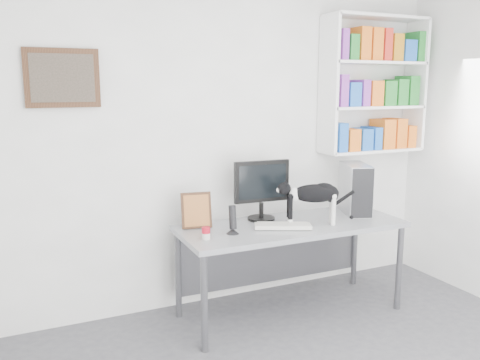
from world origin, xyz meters
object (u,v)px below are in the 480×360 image
Objects in this scene: keyboard at (283,226)px; cat at (313,204)px; pc_tower at (355,188)px; speaker at (233,219)px; desk at (291,269)px; monitor at (261,190)px; leaning_print at (196,210)px; soup_can at (206,233)px; bookshelf at (374,85)px.

cat reaches higher than keyboard.
speaker is at bearing -151.70° from pc_tower.
monitor is (-0.16, 0.21, 0.63)m from desk.
pc_tower is (0.69, 0.09, 0.59)m from desk.
speaker is at bearing -173.54° from desk.
desk is 0.57m from cat.
keyboard is (0.04, -0.29, -0.24)m from monitor.
monitor is 1.18× the size of pc_tower.
monitor reaches higher than pc_tower.
desk is 0.92m from leaning_print.
soup_can is at bearing -148.86° from monitor.
soup_can is at bearing -152.48° from keyboard.
desk is 8.11× the size of speaker.
leaning_print is 0.33m from soup_can.
bookshelf is 0.68× the size of desk.
pc_tower is 0.58m from cat.
soup_can reaches higher than keyboard.
bookshelf is 2.91× the size of pc_tower.
leaning_print is (-0.61, 0.29, 0.13)m from keyboard.
speaker is at bearing -43.90° from leaning_print.
bookshelf reaches higher than keyboard.
desk is at bearing -48.63° from monitor.
bookshelf is 2.18m from soup_can.
pc_tower reaches higher than speaker.
speaker is 2.49× the size of soup_can.
bookshelf reaches higher than pc_tower.
desk is 0.91m from pc_tower.
soup_can is at bearing -161.90° from speaker.
keyboard is 0.65m from soup_can.
soup_can is (-1.85, -0.48, -1.05)m from bookshelf.
keyboard is 4.84× the size of soup_can.
leaning_print is at bearing 131.99° from speaker.
monitor is 1.16× the size of keyboard.
cat is at bearing -153.22° from bookshelf.
leaning_print is (-1.42, 0.12, -0.07)m from pc_tower.
bookshelf reaches higher than speaker.
leaning_print is at bearing -177.83° from cat.
soup_can is (-1.46, -0.19, -0.17)m from pc_tower.
monitor is 5.59× the size of soup_can.
desk is 6.29× the size of leaning_print.
cat is (0.91, 0.01, 0.13)m from soup_can.
cat is (0.14, -0.09, 0.55)m from desk.
keyboard is 0.68m from leaning_print.
cat reaches higher than desk.
keyboard is 1.02× the size of pc_tower.
soup_can is at bearing -165.34° from bookshelf.
cat is at bearing 21.73° from keyboard.
bookshelf is at bearing 21.42° from speaker.
cat is at bearing -32.46° from desk.
monitor is at bearing -166.49° from pc_tower.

